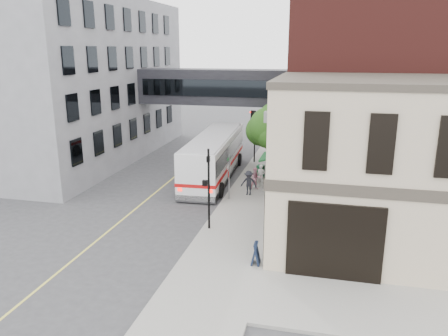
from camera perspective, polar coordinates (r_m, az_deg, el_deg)
The scene contains 17 objects.
ground at distance 22.78m, azimuth -4.28°, elevation -10.01°, with size 120.00×120.00×0.00m, color #38383A.
sidewalk_main at distance 35.22m, azimuth 5.72°, elevation -0.66°, with size 4.00×60.00×0.15m, color gray.
corner_building at distance 22.43m, azimuth 19.59°, elevation 0.17°, with size 10.19×8.12×8.45m.
brick_building at distance 34.88m, azimuth 19.56°, elevation 9.95°, with size 13.76×18.00×14.00m.
opposite_building at distance 42.66m, azimuth -20.26°, elevation 10.74°, with size 14.00×24.00×14.00m, color slate.
skyway_bridge at distance 38.87m, azimuth -0.65°, elevation 10.56°, with size 14.00×3.18×3.00m.
traffic_signal_near at distance 23.40m, azimuth -2.09°, elevation -1.45°, with size 0.44×0.22×4.60m.
traffic_signal_far at distance 37.64m, azimuth 3.84°, elevation 5.52°, with size 0.53×0.28×4.50m.
street_sign_pole at distance 28.34m, azimuth 0.66°, elevation -0.64°, with size 0.08×0.75×3.00m.
street_tree at distance 33.58m, azimuth 6.04°, elevation 5.26°, with size 3.80×3.20×5.60m.
lane_marking at distance 33.16m, azimuth -7.33°, elevation -1.86°, with size 0.12×40.00×0.01m, color #D8CC4C.
bus at distance 33.54m, azimuth -1.30°, elevation 1.73°, with size 3.48×12.38×3.30m.
pedestrian_a at distance 31.31m, azimuth 4.83°, elevation -1.00°, with size 0.59×0.39×1.61m, color silver.
pedestrian_b at distance 30.71m, azimuth 4.16°, elevation -1.38°, with size 0.75×0.59×1.55m, color pink.
pedestrian_c at distance 29.48m, azimuth 3.24°, elevation -1.95°, with size 1.09×0.62×1.68m, color black.
newspaper_box at distance 33.40m, azimuth 4.79°, elevation -0.48°, with size 0.51×0.46×1.03m, color #12512B.
sandwich_board at distance 20.42m, azimuth 4.17°, elevation -11.06°, with size 0.38×0.58×1.04m, color black.
Camera 1 is at (6.37, -19.58, 9.74)m, focal length 35.00 mm.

